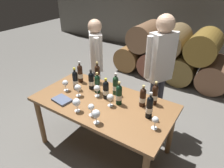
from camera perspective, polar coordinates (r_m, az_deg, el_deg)
The scene contains 26 objects.
ground_plane at distance 2.94m, azimuth -2.23°, elevation -17.28°, with size 14.00×14.00×0.00m, color #66635E.
cellar_back_wall at distance 5.99m, azimuth 22.89°, elevation 20.26°, with size 10.00×0.24×2.80m, color slate.
barrel_stack at distance 4.68m, azimuth 16.47°, elevation 8.13°, with size 2.49×0.90×1.15m.
dining_table at distance 2.50m, azimuth -2.53°, elevation -6.72°, with size 1.70×0.90×0.76m.
wine_bottle_0 at distance 2.80m, azimuth -4.19°, elevation 2.89°, with size 0.07×0.07×0.31m.
wine_bottle_1 at distance 2.68m, azimuth -10.39°, elevation 1.13°, with size 0.07×0.07×0.31m.
wine_bottle_2 at distance 2.33m, azimuth 1.99°, elevation -3.03°, with size 0.07×0.07×0.30m.
wine_bottle_3 at distance 2.52m, azimuth 1.02°, elevation -0.33°, with size 0.07×0.07×0.30m.
wine_bottle_4 at distance 2.45m, azimuth -1.75°, elevation -1.62°, with size 0.07×0.07×0.28m.
wine_bottle_5 at distance 2.16m, azimuth 10.62°, elevation -6.43°, with size 0.07×0.07×0.31m.
wine_bottle_6 at distance 2.66m, azimuth -5.93°, elevation 0.95°, with size 0.07×0.07×0.28m.
wine_bottle_7 at distance 2.57m, azimuth -4.21°, elevation 0.05°, with size 0.07×0.07×0.28m.
wine_bottle_8 at distance 2.39m, azimuth 12.07°, elevation -2.94°, with size 0.07×0.07×0.30m.
wine_bottle_9 at distance 2.33m, azimuth 8.74°, elevation -3.70°, with size 0.07×0.07×0.27m.
wine_bottle_10 at distance 2.85m, azimuth -9.07°, elevation 3.03°, with size 0.07×0.07×0.31m.
wine_glass_0 at distance 2.31m, azimuth -0.49°, elevation -3.93°, with size 0.08×0.08×0.16m.
wine_glass_1 at distance 2.53m, azimuth -9.72°, elevation -1.16°, with size 0.09×0.09×0.16m.
wine_glass_2 at distance 2.05m, azimuth 12.20°, elevation -10.08°, with size 0.07×0.07×0.14m.
wine_glass_3 at distance 2.18m, azimuth -5.94°, elevation -6.66°, with size 0.07×0.07×0.15m.
wine_glass_4 at distance 2.07m, azimuth -4.58°, elevation -8.51°, with size 0.09×0.09×0.16m.
wine_glass_5 at distance 2.50m, azimuth -4.32°, elevation -1.34°, with size 0.08×0.08×0.15m.
wine_glass_6 at distance 2.68m, azimuth -13.15°, elevation 0.21°, with size 0.08×0.08×0.15m.
wine_glass_7 at distance 2.26m, azimuth -10.07°, elevation -5.23°, with size 0.09×0.09×0.16m.
tasting_notebook at distance 2.52m, azimuth -14.07°, elevation -4.43°, with size 0.22×0.16×0.03m, color #4C5670.
sommelier_presenting at distance 2.74m, azimuth 13.51°, elevation 4.93°, with size 0.31×0.45×1.72m.
taster_seated_left at distance 3.22m, azimuth -4.54°, elevation 7.09°, with size 0.36×0.39×1.54m.
Camera 1 is at (1.19, -1.63, 2.14)m, focal length 32.11 mm.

